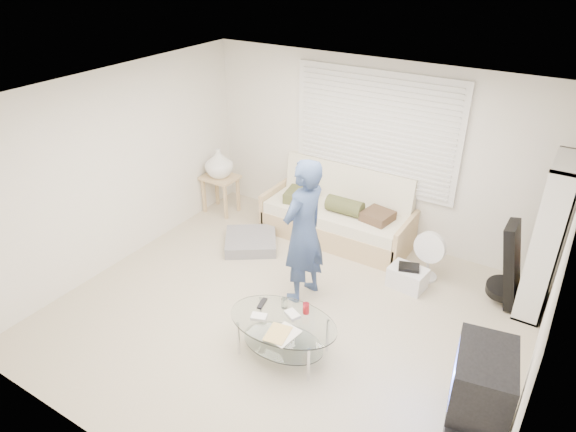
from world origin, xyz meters
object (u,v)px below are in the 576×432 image
Objects in this scene: bookshelf at (548,238)px; tv_unit at (478,397)px; futon_sofa at (338,217)px; coffee_table at (283,326)px.

bookshelf reaches higher than tv_unit.
futon_sofa is 2.32× the size of tv_unit.
futon_sofa is at bearing 136.74° from tv_unit.
futon_sofa is 1.74× the size of coffee_table.
tv_unit is at bearing 0.65° from coffee_table.
futon_sofa is 2.45m from coffee_table.
coffee_table is (-1.92, -0.02, -0.10)m from tv_unit.
coffee_table is at bearing -179.35° from tv_unit.
coffee_table is at bearing -132.98° from bookshelf.
tv_unit is 0.75× the size of coffee_table.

